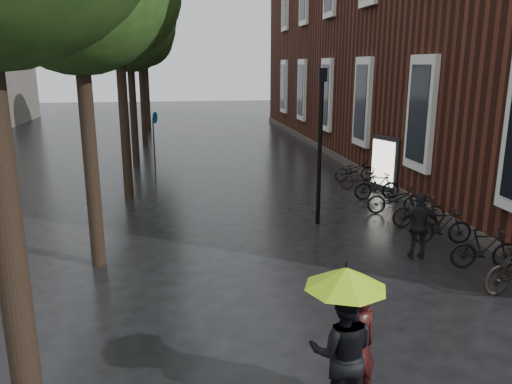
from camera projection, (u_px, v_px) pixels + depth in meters
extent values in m
cube|color=#38160F|center=(435.00, 33.00, 24.32)|extent=(10.00, 33.00, 12.00)
cube|color=silver|center=(422.00, 114.00, 15.68)|extent=(0.25, 1.60, 3.60)
cube|color=black|center=(419.00, 114.00, 15.66)|extent=(0.10, 1.20, 3.00)
cube|color=silver|center=(363.00, 102.00, 20.46)|extent=(0.25, 1.60, 3.60)
cube|color=black|center=(361.00, 102.00, 20.44)|extent=(0.10, 1.20, 3.00)
cube|color=silver|center=(327.00, 95.00, 25.23)|extent=(0.25, 1.60, 3.60)
cube|color=black|center=(325.00, 95.00, 25.22)|extent=(0.10, 1.20, 3.00)
cube|color=silver|center=(302.00, 90.00, 30.01)|extent=(0.25, 1.60, 3.60)
cube|color=black|center=(301.00, 90.00, 30.00)|extent=(0.10, 1.20, 3.00)
cube|color=silver|center=(285.00, 86.00, 34.79)|extent=(0.25, 1.60, 3.60)
cube|color=black|center=(283.00, 86.00, 34.78)|extent=(0.10, 1.20, 3.00)
cube|color=silver|center=(286.00, 3.00, 33.43)|extent=(0.25, 1.60, 3.60)
cube|color=black|center=(284.00, 3.00, 33.41)|extent=(0.10, 1.20, 3.00)
cube|color=#3F3833|center=(334.00, 154.00, 25.01)|extent=(0.40, 33.00, 0.30)
cylinder|color=black|center=(13.00, 275.00, 5.28)|extent=(0.32, 0.32, 4.68)
cylinder|color=black|center=(91.00, 169.00, 11.02)|extent=(0.32, 0.32, 4.51)
cylinder|color=black|center=(125.00, 127.00, 16.74)|extent=(0.32, 0.32, 4.95)
cylinder|color=black|center=(134.00, 117.00, 22.52)|extent=(0.32, 0.32, 4.40)
cylinder|color=black|center=(143.00, 103.00, 28.22)|extent=(0.32, 0.32, 4.79)
cylinder|color=black|center=(147.00, 98.00, 33.98)|extent=(0.32, 0.32, 4.57)
imported|color=black|center=(356.00, 347.00, 6.62)|extent=(0.72, 0.56, 1.74)
imported|color=black|center=(342.00, 353.00, 6.41)|extent=(1.05, 0.92, 1.82)
cylinder|color=black|center=(343.00, 326.00, 6.45)|extent=(0.02, 0.02, 1.37)
cone|color=#9FDC17|center=(346.00, 277.00, 6.28)|extent=(1.07, 1.07, 0.27)
cylinder|color=black|center=(346.00, 264.00, 6.23)|extent=(0.02, 0.02, 0.08)
imported|color=black|center=(420.00, 226.00, 11.73)|extent=(1.02, 0.63, 1.62)
imported|color=black|center=(485.00, 248.00, 11.27)|extent=(1.61, 0.68, 0.94)
imported|color=black|center=(442.00, 226.00, 12.82)|extent=(1.61, 0.71, 0.94)
imported|color=black|center=(419.00, 210.00, 14.16)|extent=(1.60, 0.47, 0.96)
imported|color=black|center=(395.00, 199.00, 15.44)|extent=(1.79, 0.82, 0.91)
imported|color=black|center=(377.00, 186.00, 17.00)|extent=(1.60, 0.55, 0.95)
imported|color=black|center=(361.00, 178.00, 18.46)|extent=(1.66, 0.85, 0.83)
imported|color=black|center=(355.00, 170.00, 19.72)|extent=(1.73, 0.76, 0.88)
cube|color=black|center=(387.00, 164.00, 18.09)|extent=(0.27, 1.31, 1.98)
cube|color=silver|center=(383.00, 163.00, 18.06)|extent=(0.04, 1.10, 1.63)
cylinder|color=black|center=(320.00, 154.00, 14.04)|extent=(0.12, 0.12, 4.13)
cube|color=black|center=(322.00, 75.00, 13.50)|extent=(0.23, 0.23, 0.36)
sphere|color=#FFE5B2|center=(322.00, 75.00, 13.50)|extent=(0.19, 0.19, 0.19)
cylinder|color=#262628|center=(154.00, 146.00, 21.02)|extent=(0.06, 0.06, 2.35)
cylinder|color=navy|center=(155.00, 118.00, 20.74)|extent=(0.03, 0.47, 0.47)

